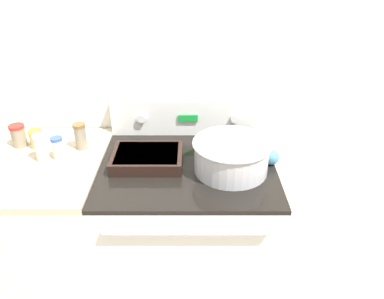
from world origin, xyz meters
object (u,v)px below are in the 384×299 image
at_px(ladle, 270,156).
at_px(spice_jar_blue_cap, 57,148).
at_px(casserole_dish, 147,157).
at_px(spice_jar_red_cap, 18,136).
at_px(spice_jar_brown_cap, 80,136).
at_px(mixing_bowl, 231,154).
at_px(spice_jar_white_cap, 40,148).
at_px(spice_jar_yellow_cap, 36,139).

xyz_separation_m(ladle, spice_jar_blue_cap, (-0.88, 0.01, 0.03)).
distance_m(casserole_dish, spice_jar_red_cap, 0.59).
distance_m(casserole_dish, spice_jar_brown_cap, 0.32).
relative_size(mixing_bowl, spice_jar_blue_cap, 3.14).
distance_m(spice_jar_white_cap, spice_jar_yellow_cap, 0.13).
bearing_deg(ladle, spice_jar_blue_cap, 179.62).
height_order(mixing_bowl, spice_jar_blue_cap, mixing_bowl).
distance_m(mixing_bowl, spice_jar_yellow_cap, 0.85).
distance_m(spice_jar_blue_cap, spice_jar_red_cap, 0.24).
relative_size(spice_jar_brown_cap, spice_jar_blue_cap, 1.18).
height_order(ladle, spice_jar_brown_cap, spice_jar_brown_cap).
height_order(spice_jar_brown_cap, spice_jar_red_cap, spice_jar_brown_cap).
bearing_deg(ladle, spice_jar_brown_cap, 173.22).
xyz_separation_m(spice_jar_blue_cap, spice_jar_red_cap, (-0.21, 0.11, 0.00)).
xyz_separation_m(spice_jar_brown_cap, spice_jar_yellow_cap, (-0.20, 0.01, -0.02)).
distance_m(spice_jar_blue_cap, spice_jar_yellow_cap, 0.16).
bearing_deg(mixing_bowl, ladle, 21.04).
bearing_deg(spice_jar_yellow_cap, ladle, -6.00).
bearing_deg(spice_jar_white_cap, spice_jar_red_cap, 139.23).
bearing_deg(spice_jar_red_cap, ladle, -6.25).
distance_m(mixing_bowl, spice_jar_blue_cap, 0.71).
relative_size(casserole_dish, spice_jar_yellow_cap, 3.54).
xyz_separation_m(mixing_bowl, spice_jar_yellow_cap, (-0.84, 0.17, -0.02)).
bearing_deg(casserole_dish, ladle, 1.34).
bearing_deg(spice_jar_yellow_cap, spice_jar_red_cap, 170.69).
relative_size(casserole_dish, spice_jar_blue_cap, 2.92).
bearing_deg(spice_jar_red_cap, spice_jar_blue_cap, -28.47).
xyz_separation_m(casserole_dish, ladle, (0.51, 0.01, -0.00)).
height_order(mixing_bowl, ladle, mixing_bowl).
relative_size(spice_jar_brown_cap, spice_jar_white_cap, 1.00).
xyz_separation_m(spice_jar_brown_cap, spice_jar_red_cap, (-0.28, 0.02, -0.01)).
relative_size(spice_jar_brown_cap, spice_jar_yellow_cap, 1.44).
height_order(casserole_dish, ladle, ladle).
xyz_separation_m(mixing_bowl, ladle, (0.17, 0.07, -0.05)).
xyz_separation_m(casserole_dish, spice_jar_yellow_cap, (-0.50, 0.12, 0.02)).
bearing_deg(spice_jar_yellow_cap, spice_jar_brown_cap, -2.76).
relative_size(mixing_bowl, spice_jar_red_cap, 3.12).
distance_m(spice_jar_white_cap, spice_jar_red_cap, 0.19).
bearing_deg(spice_jar_white_cap, spice_jar_brown_cap, 37.00).
bearing_deg(mixing_bowl, spice_jar_yellow_cap, 168.38).
distance_m(mixing_bowl, ladle, 0.19).
distance_m(mixing_bowl, spice_jar_red_cap, 0.94).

